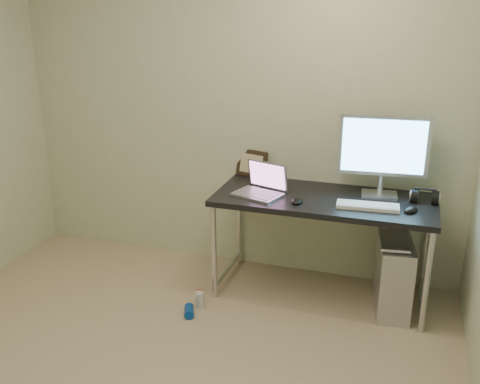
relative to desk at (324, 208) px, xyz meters
name	(u,v)px	position (x,y,z in m)	size (l,w,h in m)	color
wall_back	(234,111)	(-0.76, 0.33, 0.58)	(3.50, 0.02, 2.50)	beige
desk	(324,208)	(0.00, 0.00, 0.00)	(1.51, 0.66, 0.75)	black
tower_computer	(393,275)	(0.51, -0.05, -0.41)	(0.28, 0.51, 0.54)	silver
cable_a	(390,236)	(0.46, 0.28, -0.27)	(0.01, 0.01, 0.70)	black
cable_b	(403,241)	(0.55, 0.26, -0.29)	(0.01, 0.01, 0.72)	black
can_red	(200,298)	(-0.77, -0.43, -0.61)	(0.06, 0.06, 0.11)	#B22913
can_white	(200,300)	(-0.76, -0.46, -0.61)	(0.06, 0.06, 0.12)	silver
can_blue	(189,311)	(-0.79, -0.58, -0.63)	(0.06, 0.06, 0.12)	#0B40A4
laptop	(261,187)	(-0.43, -0.07, 0.13)	(0.38, 0.34, 0.22)	silver
monitor	(383,150)	(0.36, 0.15, 0.41)	(0.60, 0.19, 0.57)	silver
keyboard	(368,206)	(0.30, -0.12, 0.10)	(0.40, 0.13, 0.02)	white
mouse_right	(411,208)	(0.57, -0.10, 0.10)	(0.08, 0.12, 0.04)	black
mouse_left	(297,200)	(-0.16, -0.17, 0.10)	(0.07, 0.12, 0.04)	black
headphones	(425,197)	(0.66, 0.11, 0.12)	(0.18, 0.11, 0.12)	black
picture_frame	(252,163)	(-0.62, 0.31, 0.19)	(0.26, 0.03, 0.21)	black
webcam	(271,170)	(-0.45, 0.26, 0.16)	(0.04, 0.03, 0.11)	silver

